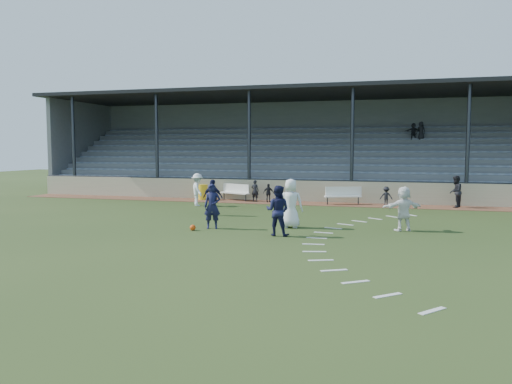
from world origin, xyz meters
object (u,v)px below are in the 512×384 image
football (193,228)px  player_navy_lead (212,206)px  trash_bin (203,192)px  bench_left (235,191)px  bench_right (343,194)px  official (456,192)px  player_white_lead (291,203)px

football → player_navy_lead: size_ratio=0.13×
trash_bin → football: bearing=-70.2°
bench_left → bench_right: (6.30, -0.41, 0.00)m
bench_right → bench_left: bearing=156.4°
player_navy_lead → official: size_ratio=1.05×
trash_bin → official: 13.96m
bench_right → official: (5.70, 0.07, 0.25)m
bench_left → bench_right: same height
player_white_lead → player_navy_lead: player_white_lead is taller
bench_left → official: official is taller
bench_right → trash_bin: (-8.25, 0.22, -0.12)m
player_white_lead → football: bearing=21.8°
bench_right → player_white_lead: 8.64m
bench_right → player_navy_lead: 10.38m
football → official: size_ratio=0.13×
bench_left → player_navy_lead: size_ratio=1.16×
football → player_white_lead: size_ratio=0.12×
bench_right → player_navy_lead: bearing=-132.3°
bench_right → player_white_lead: bearing=-117.4°
football → player_white_lead: player_white_lead is taller
bench_left → player_navy_lead: 10.27m
bench_right → football: bench_right is taller
bench_right → player_white_lead: (-1.13, -8.56, 0.36)m
trash_bin → bench_right: bearing=-1.5°
football → official: 14.51m
football → player_white_lead: (3.37, 1.66, 0.83)m
bench_right → football: 11.18m
player_navy_lead → official: bearing=26.7°
football → bench_right: bearing=66.2°
trash_bin → player_white_lead: (7.12, -8.78, 0.48)m
player_white_lead → official: player_white_lead is taller
player_white_lead → trash_bin: bearing=-55.3°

